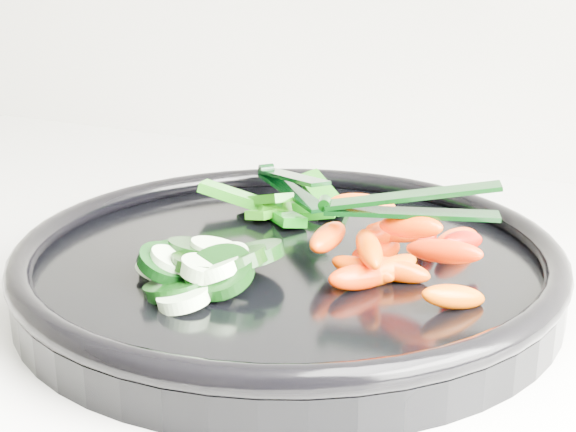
% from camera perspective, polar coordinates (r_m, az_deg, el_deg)
% --- Properties ---
extents(veggie_tray, '(0.38, 0.38, 0.04)m').
position_cam_1_polar(veggie_tray, '(0.56, -0.00, -3.39)').
color(veggie_tray, black).
rests_on(veggie_tray, counter).
extents(cucumber_pile, '(0.11, 0.11, 0.04)m').
position_cam_1_polar(cucumber_pile, '(0.52, -6.31, -3.38)').
color(cucumber_pile, black).
rests_on(cucumber_pile, veggie_tray).
extents(carrot_pile, '(0.13, 0.15, 0.05)m').
position_cam_1_polar(carrot_pile, '(0.53, 7.52, -2.29)').
color(carrot_pile, '#FF4D00').
rests_on(carrot_pile, veggie_tray).
extents(pepper_pile, '(0.12, 0.10, 0.04)m').
position_cam_1_polar(pepper_pile, '(0.64, -0.11, 0.84)').
color(pepper_pile, '#12730A').
rests_on(pepper_pile, veggie_tray).
extents(tong_carrot, '(0.11, 0.05, 0.02)m').
position_cam_1_polar(tong_carrot, '(0.51, 8.35, 0.83)').
color(tong_carrot, black).
rests_on(tong_carrot, carrot_pile).
extents(tong_pepper, '(0.10, 0.08, 0.02)m').
position_cam_1_polar(tong_pepper, '(0.64, 0.14, 2.38)').
color(tong_pepper, black).
rests_on(tong_pepper, pepper_pile).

